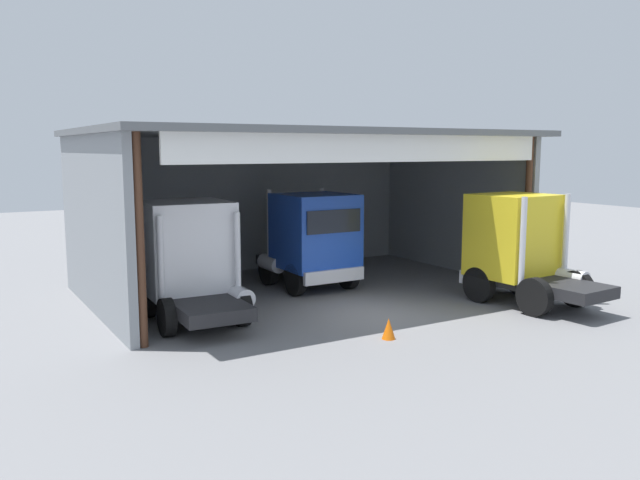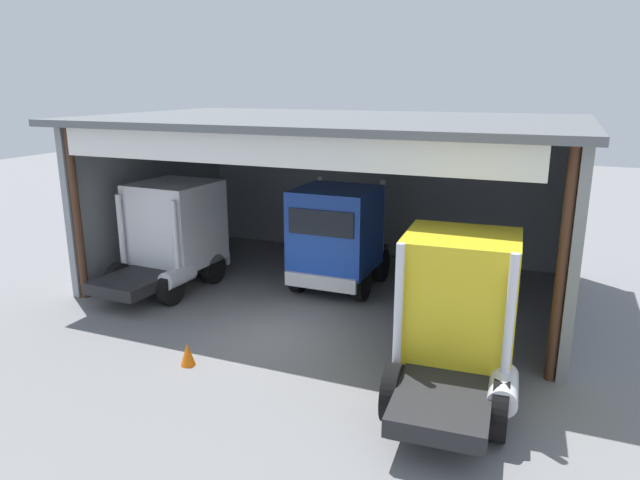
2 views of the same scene
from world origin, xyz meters
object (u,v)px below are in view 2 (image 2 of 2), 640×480
oil_drum (445,259)px  traffic_cone (188,354)px  truck_yellow_right_bay (458,314)px  truck_blue_center_right_bay (337,235)px  truck_white_yard_outside (173,232)px  tool_cart (318,244)px

oil_drum → traffic_cone: 10.50m
traffic_cone → truck_yellow_right_bay: bearing=10.9°
truck_blue_center_right_bay → traffic_cone: bearing=77.9°
truck_yellow_right_bay → truck_white_yard_outside: bearing=157.1°
truck_white_yard_outside → traffic_cone: truck_white_yard_outside is taller
truck_white_yard_outside → truck_yellow_right_bay: bearing=-16.7°
truck_white_yard_outside → tool_cart: truck_white_yard_outside is taller
oil_drum → tool_cart: 4.94m
oil_drum → traffic_cone: bearing=-114.1°
oil_drum → tool_cart: bearing=179.5°
truck_blue_center_right_bay → traffic_cone: (-1.38, -6.40, -1.54)m
truck_white_yard_outside → truck_blue_center_right_bay: 5.42m
truck_blue_center_right_bay → truck_yellow_right_bay: truck_yellow_right_bay is taller
truck_white_yard_outside → oil_drum: size_ratio=5.13×
truck_white_yard_outside → truck_blue_center_right_bay: bearing=21.4°
truck_yellow_right_bay → tool_cart: size_ratio=4.62×
truck_yellow_right_bay → traffic_cone: size_ratio=8.25×
traffic_cone → oil_drum: bearing=65.9°
truck_white_yard_outside → traffic_cone: 6.18m
truck_white_yard_outside → traffic_cone: (3.76, -4.66, -1.55)m
truck_white_yard_outside → truck_yellow_right_bay: truck_yellow_right_bay is taller
truck_blue_center_right_bay → truck_yellow_right_bay: (4.73, -5.22, 0.01)m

